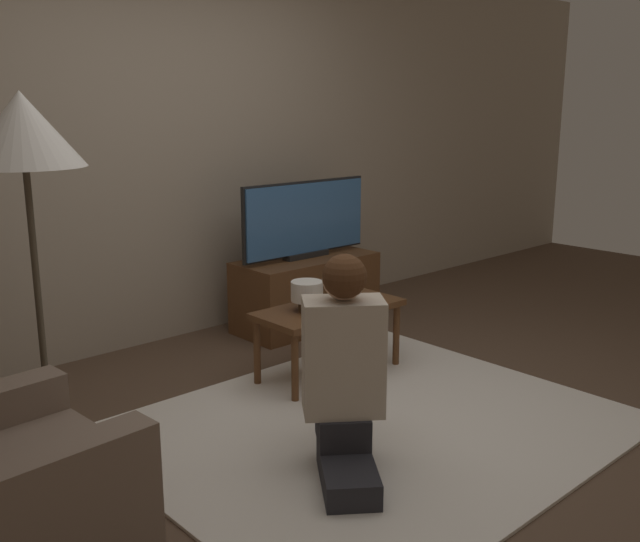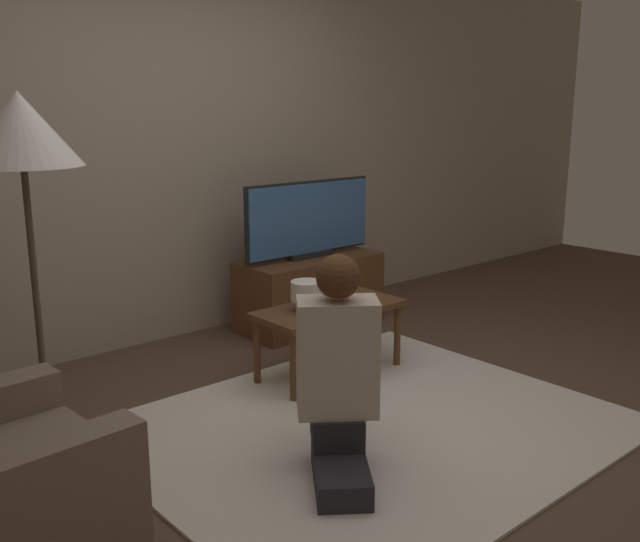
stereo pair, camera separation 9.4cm
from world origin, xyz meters
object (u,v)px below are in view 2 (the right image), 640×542
(floor_lamp, at_px, (21,141))
(table_lamp, at_px, (307,293))
(person_kneeling, at_px, (338,367))
(tv, at_px, (309,219))
(coffee_table, at_px, (329,315))

(floor_lamp, xyz_separation_m, table_lamp, (1.42, -0.17, -0.88))
(person_kneeling, relative_size, table_lamp, 5.27)
(person_kneeling, bearing_deg, table_lamp, -85.73)
(floor_lamp, bearing_deg, table_lamp, -6.67)
(tv, height_order, person_kneeling, tv)
(floor_lamp, bearing_deg, coffee_table, -6.49)
(tv, xyz_separation_m, person_kneeling, (-1.25, -1.66, -0.30))
(tv, height_order, floor_lamp, floor_lamp)
(person_kneeling, bearing_deg, tv, -89.94)
(tv, height_order, table_lamp, tv)
(table_lamp, bearing_deg, person_kneeling, -122.82)
(tv, distance_m, coffee_table, 1.06)
(floor_lamp, height_order, person_kneeling, floor_lamp)
(tv, distance_m, table_lamp, 1.09)
(coffee_table, xyz_separation_m, floor_lamp, (-1.58, 0.18, 1.03))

